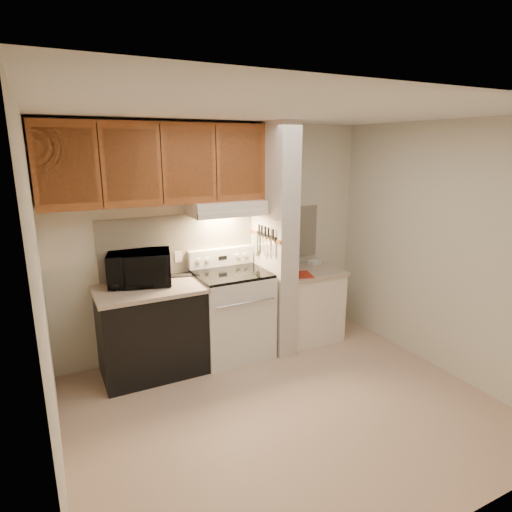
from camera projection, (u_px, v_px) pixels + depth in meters
floor at (286, 408)px, 3.79m from camera, size 3.60×3.60×0.00m
ceiling at (291, 111)px, 3.17m from camera, size 3.60×3.60×0.00m
wall_back at (219, 238)px, 4.77m from camera, size 3.60×2.50×0.02m
wall_left at (43, 310)px, 2.69m from camera, size 0.02×3.00×2.50m
wall_right at (443, 249)px, 4.27m from camera, size 0.02×3.00×2.50m
backsplash at (219, 240)px, 4.77m from camera, size 2.60×0.02×0.63m
range_body at (232, 315)px, 4.67m from camera, size 0.76×0.65×0.92m
oven_window at (245, 322)px, 4.39m from camera, size 0.50×0.01×0.30m
oven_handle at (246, 303)px, 4.30m from camera, size 0.65×0.02×0.02m
cooktop at (232, 273)px, 4.55m from camera, size 0.74×0.64×0.03m
range_backguard at (221, 257)px, 4.77m from camera, size 0.76×0.08×0.20m
range_display at (223, 258)px, 4.74m from camera, size 0.10×0.01×0.04m
range_knob_left_outer at (199, 261)px, 4.61m from camera, size 0.05×0.02×0.05m
range_knob_left_inner at (207, 260)px, 4.65m from camera, size 0.05×0.02×0.05m
range_knob_right_inner at (238, 256)px, 4.81m from camera, size 0.05×0.02×0.05m
range_knob_right_outer at (246, 255)px, 4.86m from camera, size 0.05×0.02×0.05m
dishwasher_front at (152, 332)px, 4.30m from camera, size 1.00×0.63×0.87m
left_countertop at (149, 289)px, 4.19m from camera, size 1.04×0.67×0.04m
spoon_rest at (182, 276)px, 4.53m from camera, size 0.25×0.13×0.02m
teal_jar at (148, 275)px, 4.38m from camera, size 0.11×0.11×0.11m
outlet at (178, 257)px, 4.58m from camera, size 0.08×0.01×0.12m
microwave at (140, 268)px, 4.24m from camera, size 0.68×0.54×0.33m
partition_pillar at (274, 240)px, 4.70m from camera, size 0.22×0.70×2.50m
pillar_trim at (265, 237)px, 4.63m from camera, size 0.01×0.70×0.04m
knife_strip at (266, 236)px, 4.58m from camera, size 0.02×0.42×0.04m
knife_blade_a at (273, 248)px, 4.45m from camera, size 0.01×0.03×0.16m
knife_handle_a at (273, 234)px, 4.42m from camera, size 0.02×0.02×0.10m
knife_blade_b at (268, 247)px, 4.55m from camera, size 0.01×0.04×0.18m
knife_handle_b at (269, 232)px, 4.50m from camera, size 0.02×0.02×0.10m
knife_blade_c at (265, 246)px, 4.62m from camera, size 0.01×0.04×0.20m
knife_handle_c at (266, 231)px, 4.56m from camera, size 0.02×0.02×0.10m
knife_blade_d at (262, 243)px, 4.67m from camera, size 0.01×0.04×0.16m
knife_handle_d at (262, 230)px, 4.63m from camera, size 0.02×0.02×0.10m
knife_blade_e at (259, 243)px, 4.74m from camera, size 0.01×0.04×0.18m
knife_handle_e at (259, 229)px, 4.69m from camera, size 0.02×0.02×0.10m
oven_mitt at (256, 243)px, 4.80m from camera, size 0.03×0.09×0.22m
right_cab_base at (307, 305)px, 5.11m from camera, size 0.70×0.60×0.81m
right_countertop at (308, 271)px, 5.00m from camera, size 0.74×0.64×0.04m
red_folder at (302, 275)px, 4.79m from camera, size 0.28×0.33×0.01m
white_box at (315, 262)px, 5.24m from camera, size 0.18×0.15×0.04m
range_hood at (226, 208)px, 4.49m from camera, size 0.78×0.44×0.15m
hood_lip at (234, 214)px, 4.32m from camera, size 0.78×0.04×0.06m
upper_cabinets at (157, 164)px, 4.11m from camera, size 2.18×0.33×0.77m
cab_door_a at (66, 166)px, 3.62m from camera, size 0.46×0.01×0.63m
cab_gap_a at (100, 166)px, 3.73m from camera, size 0.01×0.01×0.73m
cab_door_b at (132, 165)px, 3.86m from camera, size 0.46×0.01×0.63m
cab_gap_b at (162, 164)px, 3.97m from camera, size 0.01×0.01×0.73m
cab_door_c at (190, 164)px, 4.09m from camera, size 0.46×0.01×0.63m
cab_gap_c at (216, 163)px, 4.21m from camera, size 0.01×0.01×0.73m
cab_door_d at (241, 163)px, 4.33m from camera, size 0.46×0.01×0.63m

